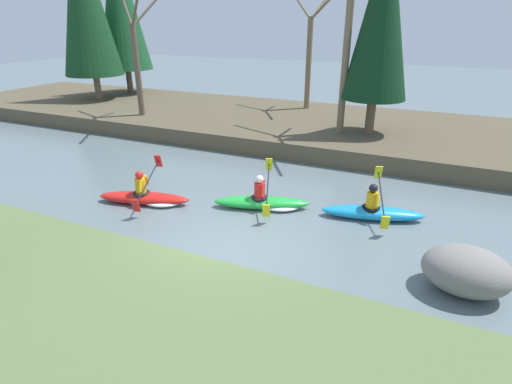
{
  "coord_description": "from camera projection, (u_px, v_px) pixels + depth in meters",
  "views": [
    {
      "loc": [
        3.83,
        -6.96,
        4.99
      ],
      "look_at": [
        -0.37,
        2.36,
        0.55
      ],
      "focal_mm": 28.0,
      "sensor_mm": 36.0,
      "label": 1
    }
  ],
  "objects": [
    {
      "name": "bare_tree_mid_upstream",
      "position": [
        310.0,
        52.0,
        19.89
      ],
      "size": [
        3.25,
        3.22,
        5.88
      ],
      "color": "#7A664C",
      "rests_on": "riverbank_far"
    },
    {
      "name": "kayaker_middle",
      "position": [
        265.0,
        202.0,
        11.38
      ],
      "size": [
        2.74,
        2.0,
        1.2
      ],
      "rotation": [
        0.0,
        0.0,
        0.36
      ],
      "color": "green",
      "rests_on": "ground"
    },
    {
      "name": "riverbank_far",
      "position": [
        340.0,
        130.0,
        18.19
      ],
      "size": [
        44.0,
        8.35,
        0.69
      ],
      "color": "brown",
      "rests_on": "ground"
    },
    {
      "name": "bare_tree_upstream",
      "position": [
        137.0,
        59.0,
        18.49
      ],
      "size": [
        3.05,
        3.01,
        5.48
      ],
      "color": "brown",
      "rests_on": "riverbank_far"
    },
    {
      "name": "kayaker_trailing",
      "position": [
        147.0,
        197.0,
        11.67
      ],
      "size": [
        2.76,
        2.03,
        1.2
      ],
      "rotation": [
        0.0,
        0.0,
        0.29
      ],
      "color": "red",
      "rests_on": "ground"
    },
    {
      "name": "boulder_midstream",
      "position": [
        466.0,
        271.0,
        7.8
      ],
      "size": [
        1.66,
        1.3,
        0.94
      ],
      "color": "gray",
      "rests_on": "ground"
    },
    {
      "name": "ground_plane",
      "position": [
        229.0,
        253.0,
        9.25
      ],
      "size": [
        90.0,
        90.0,
        0.0
      ],
      "primitive_type": "plane",
      "color": "slate"
    },
    {
      "name": "bare_tree_mid_downstream",
      "position": [
        348.0,
        48.0,
        15.3
      ],
      "size": [
        3.81,
        3.76,
        6.93
      ],
      "color": "#7A664C",
      "rests_on": "riverbank_far"
    },
    {
      "name": "kayaker_lead",
      "position": [
        373.0,
        211.0,
        10.77
      ],
      "size": [
        2.77,
        2.04,
        1.2
      ],
      "rotation": [
        0.0,
        0.0,
        0.27
      ],
      "color": "#1993D6",
      "rests_on": "ground"
    },
    {
      "name": "conifer_tree_left",
      "position": [
        120.0,
        2.0,
        23.26
      ],
      "size": [
        3.09,
        3.09,
        9.01
      ],
      "color": "brown",
      "rests_on": "riverbank_far"
    },
    {
      "name": "conifer_tree_mid_left",
      "position": [
        382.0,
        14.0,
        14.62
      ],
      "size": [
        2.51,
        2.51,
        7.55
      ],
      "color": "brown",
      "rests_on": "riverbank_far"
    }
  ]
}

